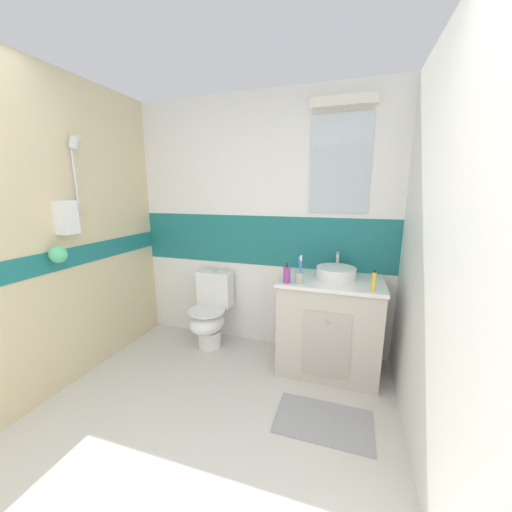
% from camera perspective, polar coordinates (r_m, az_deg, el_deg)
% --- Properties ---
extents(ground_plane, '(3.20, 3.48, 0.04)m').
position_cam_1_polar(ground_plane, '(2.43, -8.96, -29.24)').
color(ground_plane, beige).
extents(wall_back_tiled, '(3.20, 0.20, 2.50)m').
position_cam_1_polar(wall_back_tiled, '(2.99, 1.25, 6.19)').
color(wall_back_tiled, white).
rests_on(wall_back_tiled, ground_plane).
extents(wall_left_shower_alcove, '(0.25, 3.48, 2.50)m').
position_cam_1_polar(wall_left_shower_alcove, '(2.75, -35.97, 2.97)').
color(wall_left_shower_alcove, beige).
rests_on(wall_left_shower_alcove, ground_plane).
extents(wall_right_plain, '(0.10, 3.48, 2.50)m').
position_cam_1_polar(wall_right_plain, '(1.71, 34.00, -1.26)').
color(wall_right_plain, white).
rests_on(wall_right_plain, ground_plane).
extents(vanity_cabinet, '(0.87, 0.59, 0.85)m').
position_cam_1_polar(vanity_cabinet, '(2.78, 13.98, -12.73)').
color(vanity_cabinet, beige).
rests_on(vanity_cabinet, ground_plane).
extents(sink_basin, '(0.34, 0.38, 0.21)m').
position_cam_1_polar(sink_basin, '(2.63, 15.25, -3.07)').
color(sink_basin, white).
rests_on(sink_basin, vanity_cabinet).
extents(toilet, '(0.37, 0.50, 0.78)m').
position_cam_1_polar(toilet, '(3.13, -8.85, -10.78)').
color(toilet, white).
rests_on(toilet, ground_plane).
extents(toothbrush_cup, '(0.07, 0.07, 0.23)m').
position_cam_1_polar(toothbrush_cup, '(2.44, 8.43, -3.87)').
color(toothbrush_cup, '#B2ADA3').
rests_on(toothbrush_cup, vanity_cabinet).
extents(soap_dispenser, '(0.06, 0.06, 0.17)m').
position_cam_1_polar(soap_dispenser, '(2.44, 5.99, -3.63)').
color(soap_dispenser, '#993F99').
rests_on(soap_dispenser, vanity_cabinet).
extents(toothpaste_tube_upright, '(0.03, 0.03, 0.17)m').
position_cam_1_polar(toothpaste_tube_upright, '(2.39, 21.87, -4.55)').
color(toothpaste_tube_upright, yellow).
rests_on(toothpaste_tube_upright, vanity_cabinet).
extents(bath_mat, '(0.67, 0.41, 0.01)m').
position_cam_1_polar(bath_mat, '(2.42, 12.97, -28.78)').
color(bath_mat, '#99999E').
rests_on(bath_mat, ground_plane).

